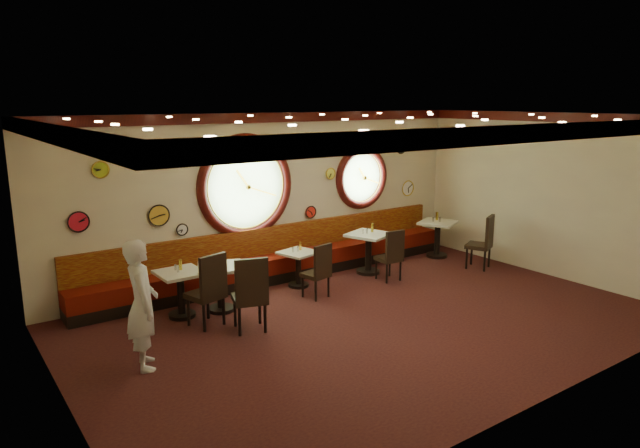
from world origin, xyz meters
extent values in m
cube|color=#331114|center=(0.00, 0.00, 0.00)|extent=(9.00, 6.00, 0.00)
cube|color=gold|center=(0.00, 0.00, 3.20)|extent=(9.00, 6.00, 0.02)
cube|color=beige|center=(0.00, 3.00, 1.60)|extent=(9.00, 0.02, 3.20)
cube|color=beige|center=(0.00, -3.00, 1.60)|extent=(9.00, 0.02, 3.20)
cube|color=beige|center=(-4.50, 0.00, 1.60)|extent=(0.02, 6.00, 3.20)
cube|color=beige|center=(4.50, 0.00, 1.60)|extent=(0.02, 6.00, 3.20)
cube|color=#380B0A|center=(0.00, 2.95, 3.11)|extent=(9.00, 0.10, 0.18)
cube|color=#380B0A|center=(0.00, -2.95, 3.11)|extent=(9.00, 0.10, 0.18)
cube|color=#380B0A|center=(-4.45, 0.00, 3.11)|extent=(0.10, 6.00, 0.18)
cube|color=#380B0A|center=(4.45, 0.00, 3.11)|extent=(0.10, 6.00, 0.18)
cube|color=black|center=(0.00, 2.72, 0.10)|extent=(8.00, 0.55, 0.20)
cube|color=#560D07|center=(0.00, 2.72, 0.35)|extent=(8.00, 0.55, 0.30)
cube|color=#620D07|center=(0.00, 2.94, 0.75)|extent=(8.00, 0.10, 0.55)
cylinder|color=#89B46C|center=(-0.60, 3.00, 1.85)|extent=(1.66, 0.02, 1.66)
torus|color=#380B0A|center=(-0.60, 2.98, 1.85)|extent=(1.98, 0.18, 1.98)
torus|color=gold|center=(-0.60, 2.95, 1.85)|extent=(1.61, 0.03, 1.61)
cylinder|color=#89B46C|center=(2.20, 3.00, 1.80)|extent=(1.10, 0.02, 1.10)
torus|color=#380B0A|center=(2.20, 2.98, 1.80)|extent=(1.38, 0.18, 1.38)
torus|color=gold|center=(2.20, 2.95, 1.80)|extent=(1.09, 0.03, 1.09)
cylinder|color=white|center=(-1.90, 2.96, 1.20)|extent=(0.20, 0.03, 0.20)
cylinder|color=red|center=(-3.60, 2.96, 1.55)|extent=(0.32, 0.03, 0.32)
cylinder|color=#8BD542|center=(0.75, 2.96, 2.55)|extent=(0.30, 0.03, 0.30)
cylinder|color=#EBF351|center=(1.35, 2.96, 1.95)|extent=(0.22, 0.03, 0.22)
cylinder|color=red|center=(0.85, 2.96, 1.20)|extent=(0.24, 0.03, 0.24)
cylinder|color=#AEC928|center=(-3.20, 2.96, 2.35)|extent=(0.26, 0.03, 0.26)
cylinder|color=black|center=(-2.00, 2.96, 2.45)|extent=(0.24, 0.03, 0.24)
cylinder|color=gold|center=(-2.30, 2.96, 1.50)|extent=(0.36, 0.03, 0.36)
cylinder|color=black|center=(3.30, 2.96, 2.40)|extent=(0.28, 0.03, 0.28)
cylinder|color=white|center=(3.55, 2.96, 1.45)|extent=(0.34, 0.03, 0.34)
cylinder|color=black|center=(-2.37, 1.96, 0.03)|extent=(0.44, 0.44, 0.06)
cylinder|color=black|center=(-2.37, 1.96, 0.38)|extent=(0.12, 0.12, 0.69)
cube|color=silver|center=(-2.37, 1.96, 0.74)|extent=(0.71, 0.71, 0.05)
cylinder|color=black|center=(-1.73, 1.83, 0.03)|extent=(0.45, 0.45, 0.06)
cylinder|color=black|center=(-1.73, 1.83, 0.39)|extent=(0.12, 0.12, 0.71)
cube|color=silver|center=(-1.73, 1.83, 0.76)|extent=(0.94, 0.94, 0.05)
cylinder|color=black|center=(0.02, 2.15, 0.03)|extent=(0.39, 0.39, 0.05)
cylinder|color=black|center=(0.02, 2.15, 0.33)|extent=(0.11, 0.11, 0.61)
cube|color=silver|center=(0.02, 2.15, 0.65)|extent=(0.74, 0.74, 0.04)
cylinder|color=black|center=(1.63, 2.04, 0.03)|extent=(0.47, 0.47, 0.06)
cylinder|color=black|center=(1.63, 2.04, 0.41)|extent=(0.13, 0.13, 0.75)
cube|color=silver|center=(1.63, 2.04, 0.80)|extent=(0.96, 0.96, 0.05)
cylinder|color=black|center=(3.67, 2.09, 0.03)|extent=(0.46, 0.46, 0.06)
cylinder|color=black|center=(3.67, 2.09, 0.40)|extent=(0.13, 0.13, 0.73)
cube|color=silver|center=(3.67, 2.09, 0.78)|extent=(0.97, 0.97, 0.05)
cube|color=black|center=(-2.19, 1.41, 0.49)|extent=(0.60, 0.60, 0.08)
cube|color=black|center=(-2.13, 1.20, 0.85)|extent=(0.49, 0.18, 0.64)
cube|color=black|center=(-1.72, 0.85, 0.49)|extent=(0.62, 0.62, 0.09)
cube|color=black|center=(-1.78, 0.65, 0.86)|extent=(0.49, 0.21, 0.64)
cube|color=black|center=(-0.06, 1.48, 0.41)|extent=(0.48, 0.48, 0.07)
cube|color=black|center=(-0.03, 1.30, 0.72)|extent=(0.42, 0.13, 0.54)
cube|color=black|center=(1.66, 1.48, 0.42)|extent=(0.45, 0.45, 0.07)
cube|color=black|center=(1.65, 1.29, 0.74)|extent=(0.43, 0.08, 0.55)
cube|color=black|center=(3.73, 0.99, 0.47)|extent=(0.63, 0.63, 0.08)
cube|color=black|center=(3.81, 0.80, 0.82)|extent=(0.45, 0.25, 0.62)
cylinder|color=#B7B7BC|center=(-2.39, 2.06, 0.81)|extent=(0.03, 0.03, 0.10)
cylinder|color=silver|center=(-1.83, 1.91, 0.83)|extent=(0.04, 0.04, 0.10)
cylinder|color=silver|center=(-0.09, 2.16, 0.72)|extent=(0.03, 0.03, 0.09)
cylinder|color=silver|center=(1.52, 2.09, 0.87)|extent=(0.03, 0.03, 0.09)
cylinder|color=#B9B9BD|center=(-2.40, 1.93, 0.81)|extent=(0.04, 0.04, 0.10)
cylinder|color=silver|center=(-1.73, 1.84, 0.83)|extent=(0.04, 0.04, 0.11)
cylinder|color=silver|center=(0.01, 2.16, 0.73)|extent=(0.04, 0.04, 0.10)
cylinder|color=silver|center=(1.59, 2.05, 0.88)|extent=(0.04, 0.04, 0.11)
cylinder|color=yellow|center=(-2.32, 2.04, 0.85)|extent=(0.05, 0.05, 0.17)
cylinder|color=orange|center=(-1.59, 1.92, 0.86)|extent=(0.05, 0.05, 0.17)
cylinder|color=yellow|center=(0.11, 2.22, 0.76)|extent=(0.05, 0.05, 0.16)
cylinder|color=gold|center=(1.77, 2.10, 0.91)|extent=(0.05, 0.05, 0.17)
cylinder|color=silver|center=(3.56, 2.14, 0.85)|extent=(0.04, 0.04, 0.10)
cylinder|color=silver|center=(3.67, 2.04, 0.86)|extent=(0.04, 0.04, 0.11)
cylinder|color=yellow|center=(3.77, 2.22, 0.90)|extent=(0.06, 0.06, 0.18)
imported|color=white|center=(-3.43, 0.55, 0.86)|extent=(0.54, 0.70, 1.72)
camera|label=1|loc=(-5.57, -6.43, 3.44)|focal=32.00mm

